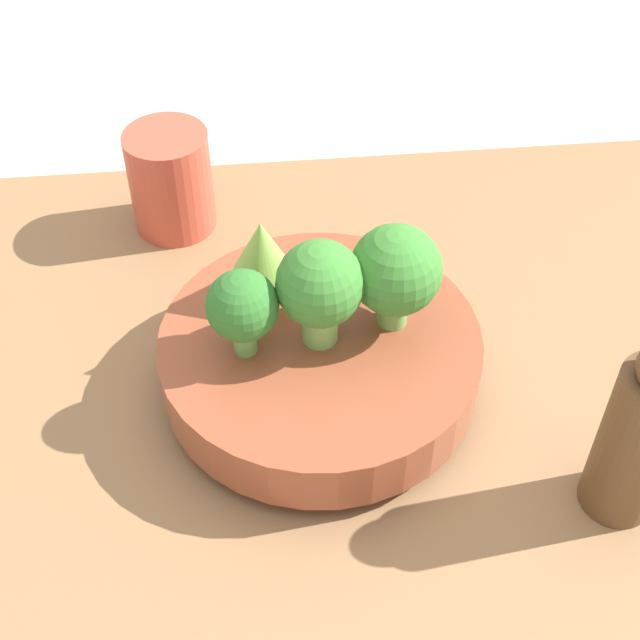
% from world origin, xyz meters
% --- Properties ---
extents(ground_plane, '(6.00, 6.00, 0.00)m').
position_xyz_m(ground_plane, '(0.00, 0.00, 0.00)').
color(ground_plane, beige).
extents(table, '(0.93, 0.66, 0.03)m').
position_xyz_m(table, '(0.00, 0.00, 0.02)').
color(table, olive).
rests_on(table, ground_plane).
extents(bowl, '(0.26, 0.26, 0.06)m').
position_xyz_m(bowl, '(0.02, 0.01, 0.07)').
color(bowl, brown).
rests_on(bowl, table).
extents(broccoli_floret_left, '(0.06, 0.06, 0.08)m').
position_xyz_m(broccoli_floret_left, '(-0.04, 0.00, 0.14)').
color(broccoli_floret_left, '#6BA34C').
rests_on(broccoli_floret_left, bowl).
extents(romanesco_piece_far, '(0.05, 0.05, 0.08)m').
position_xyz_m(romanesco_piece_far, '(-0.02, 0.06, 0.14)').
color(romanesco_piece_far, '#7AB256').
rests_on(romanesco_piece_far, bowl).
extents(broccoli_floret_center, '(0.07, 0.07, 0.09)m').
position_xyz_m(broccoli_floret_center, '(0.02, 0.01, 0.15)').
color(broccoli_floret_center, '#7AB256').
rests_on(broccoli_floret_center, bowl).
extents(broccoli_floret_right, '(0.07, 0.07, 0.09)m').
position_xyz_m(broccoli_floret_right, '(0.08, 0.02, 0.15)').
color(broccoli_floret_right, '#6BA34C').
rests_on(broccoli_floret_right, bowl).
extents(cup, '(0.08, 0.08, 0.10)m').
position_xyz_m(cup, '(-0.10, 0.24, 0.09)').
color(cup, '#C64C38').
rests_on(cup, table).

